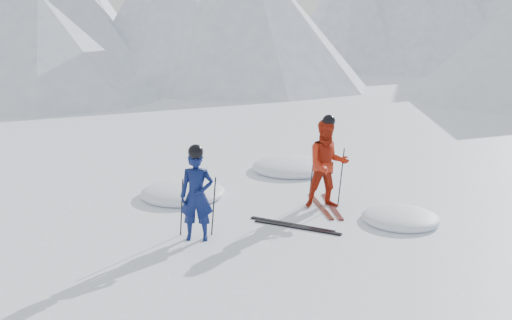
{
  "coord_description": "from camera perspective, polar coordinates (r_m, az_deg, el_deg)",
  "views": [
    {
      "loc": [
        -1.22,
        -9.72,
        3.51
      ],
      "look_at": [
        -1.87,
        0.5,
        1.1
      ],
      "focal_mm": 38.0,
      "sensor_mm": 36.0,
      "label": 1
    }
  ],
  "objects": [
    {
      "name": "ground",
      "position": [
        10.41,
        10.21,
        -6.69
      ],
      "size": [
        160.0,
        160.0,
        0.0
      ],
      "primitive_type": "plane",
      "color": "white",
      "rests_on": "ground"
    },
    {
      "name": "pole_red_right",
      "position": [
        11.33,
        8.95,
        -1.78
      ],
      "size": [
        0.12,
        0.09,
        1.21
      ],
      "primitive_type": "cylinder",
      "rotation": [
        -0.05,
        0.08,
        0.0
      ],
      "color": "black",
      "rests_on": "ground"
    },
    {
      "name": "ski_worn_left",
      "position": [
        11.32,
        6.78,
        -4.83
      ],
      "size": [
        0.45,
        1.68,
        0.03
      ],
      "primitive_type": "cube",
      "rotation": [
        0.0,
        0.0,
        0.22
      ],
      "color": "black",
      "rests_on": "ground"
    },
    {
      "name": "skier_red",
      "position": [
        11.08,
        7.53,
        -0.45
      ],
      "size": [
        0.99,
        0.83,
        1.82
      ],
      "primitive_type": "imported",
      "rotation": [
        0.0,
        0.0,
        0.18
      ],
      "color": "#AC220D",
      "rests_on": "ground"
    },
    {
      "name": "ski_loose_a",
      "position": [
        10.22,
        3.78,
        -6.78
      ],
      "size": [
        1.59,
        0.78,
        0.03
      ],
      "primitive_type": "cube",
      "rotation": [
        0.0,
        0.0,
        1.15
      ],
      "color": "black",
      "rests_on": "ground"
    },
    {
      "name": "ski_loose_b",
      "position": [
        10.08,
        4.35,
        -7.08
      ],
      "size": [
        1.61,
        0.72,
        0.03
      ],
      "primitive_type": "cube",
      "rotation": [
        0.0,
        0.0,
        1.18
      ],
      "color": "black",
      "rests_on": "ground"
    },
    {
      "name": "ski_worn_right",
      "position": [
        11.34,
        8.0,
        -4.84
      ],
      "size": [
        0.34,
        1.7,
        0.03
      ],
      "primitive_type": "cube",
      "rotation": [
        0.0,
        0.0,
        0.15
      ],
      "color": "black",
      "rests_on": "ground"
    },
    {
      "name": "skier_blue",
      "position": [
        9.34,
        -6.25,
        -3.77
      ],
      "size": [
        0.59,
        0.39,
        1.58
      ],
      "primitive_type": "imported",
      "rotation": [
        0.0,
        0.0,
        0.03
      ],
      "color": "#0C1649",
      "rests_on": "ground"
    },
    {
      "name": "pole_red_left",
      "position": [
        11.38,
        5.89,
        -1.61
      ],
      "size": [
        0.12,
        0.1,
        1.21
      ],
      "primitive_type": "cylinder",
      "rotation": [
        0.06,
        0.08,
        0.0
      ],
      "color": "black",
      "rests_on": "ground"
    },
    {
      "name": "pole_blue_right",
      "position": [
        9.61,
        -4.49,
        -4.88
      ],
      "size": [
        0.11,
        0.07,
        1.05
      ],
      "primitive_type": "cylinder",
      "rotation": [
        -0.04,
        0.08,
        0.0
      ],
      "color": "black",
      "rests_on": "ground"
    },
    {
      "name": "pole_blue_left",
      "position": [
        9.61,
        -7.83,
        -4.97
      ],
      "size": [
        0.11,
        0.08,
        1.05
      ],
      "primitive_type": "cylinder",
      "rotation": [
        0.05,
        0.08,
        0.0
      ],
      "color": "black",
      "rests_on": "ground"
    },
    {
      "name": "snow_lumps",
      "position": [
        12.74,
        1.68,
        -2.75
      ],
      "size": [
        6.12,
        5.56,
        0.45
      ],
      "color": "white",
      "rests_on": "ground"
    }
  ]
}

